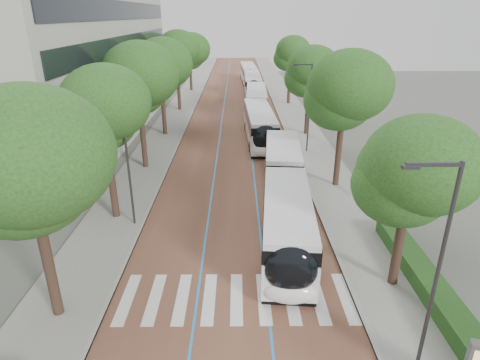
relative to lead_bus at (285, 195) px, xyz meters
The scene contains 21 objects.
ground 9.46m from the lead_bus, 110.11° to the right, with size 160.00×160.00×0.00m, color #51544C.
road 31.45m from the lead_bus, 95.86° to the left, with size 11.00×140.00×0.02m, color brown.
sidewalk_left 33.07m from the lead_bus, 108.91° to the left, with size 4.00×140.00×0.12m, color gray.
sidewalk_right 31.58m from the lead_bus, 82.17° to the left, with size 4.00×140.00×0.12m, color gray.
kerb_left 32.50m from the lead_bus, 105.74° to the left, with size 0.20×140.00×0.14m, color gray.
kerb_right 31.38m from the lead_bus, 85.62° to the left, with size 0.20×140.00×0.14m, color gray.
zebra_crossing 8.47m from the lead_bus, 111.19° to the right, with size 10.55×3.60×0.01m.
lane_line_left 31.66m from the lead_bus, 98.74° to the left, with size 0.12×126.00×0.01m, color #287FC8.
lane_line_right 31.33m from the lead_bus, 92.94° to the left, with size 0.12×126.00×0.01m, color #287FC8.
office_building 30.23m from the lead_bus, 139.68° to the left, with size 18.11×40.00×14.00m.
hedge 10.61m from the lead_bus, 56.03° to the right, with size 1.20×14.00×0.80m, color #193D15.
streetlight_near 12.65m from the lead_bus, 73.80° to the right, with size 1.82×0.20×8.00m.
streetlight_far 14.05m from the lead_bus, 75.55° to the left, with size 1.82×0.20×8.00m.
lamp_post_left 9.66m from the lead_bus, behind, with size 0.14×0.14×8.00m, color #313134.
trees_left 21.00m from the lead_bus, 121.74° to the left, with size 6.28×61.18×9.72m.
trees_right 13.77m from the lead_bus, 69.59° to the left, with size 5.83×46.90×9.41m.
lead_bus is the anchor object (origin of this frame).
bus_queued_0 16.64m from the lead_bus, 92.30° to the left, with size 2.96×12.48×3.20m.
bus_queued_1 28.75m from the lead_bus, 90.93° to the left, with size 2.93×12.47×3.20m.
bus_queued_2 42.29m from the lead_bus, 90.63° to the left, with size 2.56×12.40×3.20m.
bus_queued_3 55.11m from the lead_bus, 90.79° to the left, with size 3.07×12.50×3.20m.
Camera 1 is at (0.24, -13.88, 12.06)m, focal length 30.00 mm.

